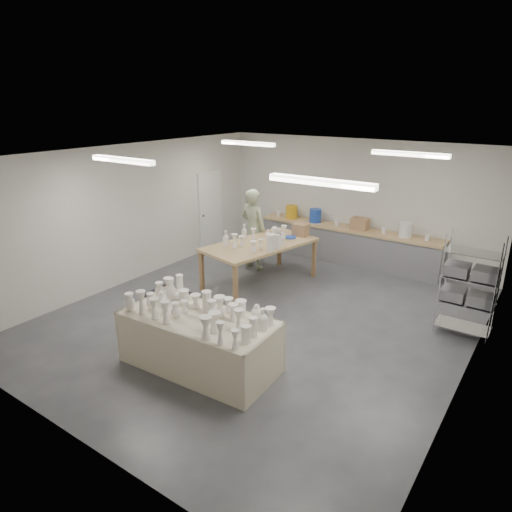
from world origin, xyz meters
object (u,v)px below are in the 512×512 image
Objects in this scene: work_table at (264,243)px; red_stool at (260,253)px; drying_table at (199,339)px; potter at (253,229)px.

work_table reaches higher than red_stool.
drying_table is 3.52m from work_table.
potter is at bearing -90.00° from red_stool.
work_table is 1.35m from red_stool.
red_stool is (-1.80, 4.26, -0.15)m from drying_table.
potter is (-0.74, 0.67, 0.04)m from work_table.
drying_table is 5.48× the size of red_stool.
work_table is at bearing 104.88° from drying_table.
drying_table is 4.41m from potter.
drying_table is at bearing 120.59° from potter.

